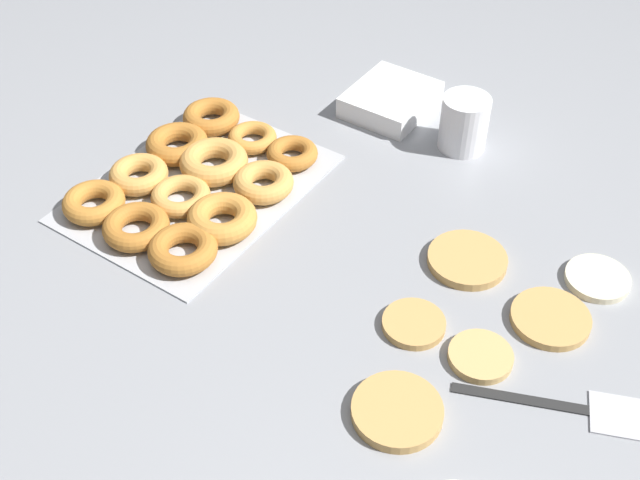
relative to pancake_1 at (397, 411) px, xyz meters
name	(u,v)px	position (x,y,z in m)	size (l,w,h in m)	color
ground_plane	(384,308)	(-0.14, -0.10, -0.01)	(3.00, 3.00, 0.00)	gray
pancake_1	(397,411)	(0.00, 0.00, 0.00)	(0.11, 0.11, 0.01)	tan
pancake_2	(480,356)	(-0.13, 0.05, 0.00)	(0.08, 0.08, 0.01)	tan
pancake_3	(467,260)	(-0.28, -0.05, 0.00)	(0.11, 0.11, 0.01)	tan
pancake_4	(550,318)	(-0.24, 0.09, 0.00)	(0.10, 0.10, 0.01)	tan
pancake_5	(414,324)	(-0.13, -0.05, 0.00)	(0.08, 0.08, 0.01)	tan
pancake_6	(598,279)	(-0.35, 0.12, 0.00)	(0.09, 0.09, 0.01)	beige
donut_tray	(196,181)	(-0.19, -0.47, 0.01)	(0.39, 0.29, 0.04)	#ADAFB5
container_stack	(391,100)	(-0.55, -0.33, 0.01)	(0.15, 0.13, 0.04)	white
paper_cup	(464,123)	(-0.52, -0.18, 0.04)	(0.08, 0.08, 0.09)	white
spatula	(619,415)	(-0.14, 0.22, 0.00)	(0.15, 0.29, 0.01)	black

